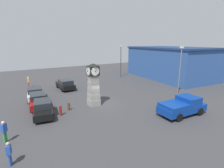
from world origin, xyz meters
name	(u,v)px	position (x,y,z in m)	size (l,w,h in m)	color
ground_plane	(100,104)	(0.00, 0.00, 0.00)	(68.28, 68.28, 0.00)	#38383A
clock_tower	(93,85)	(-0.21, -0.79, 2.46)	(1.52, 1.53, 5.00)	gray
bollard_near_tower	(60,110)	(0.74, -5.01, 0.57)	(0.27, 0.27, 1.12)	maroon
bollard_mid_row	(69,106)	(-0.20, -3.84, 0.47)	(0.26, 0.26, 0.94)	brown
car_navy_sedan	(35,94)	(-6.08, -6.40, 0.78)	(4.18, 2.30, 1.53)	silver
car_near_tower	(38,100)	(-3.05, -6.51, 0.78)	(4.46, 2.24, 1.54)	#A51111
car_by_building	(43,108)	(-0.10, -6.53, 0.78)	(4.33, 2.38, 1.55)	black
car_far_lot	(65,84)	(-9.13, -1.50, 0.79)	(4.49, 2.07, 1.56)	black
pickup_truck	(182,106)	(7.06, 5.82, 0.93)	(2.55, 5.18, 1.85)	navy
pedestrian_near_bench	(28,81)	(-13.46, -6.39, 1.02)	(0.43, 0.29, 1.77)	red
pedestrian_crossing_lot	(4,130)	(3.52, -9.91, 0.98)	(0.46, 0.44, 1.71)	#338C4C
pedestrian_by_cars	(9,152)	(6.62, -9.69, 0.90)	(0.45, 0.33, 1.58)	#264CA5
street_lamp_near_road	(121,59)	(-12.83, 11.62, 3.82)	(0.50, 0.24, 6.64)	#333338
street_lamp_far_side	(180,68)	(2.45, 10.98, 3.89)	(0.50, 0.24, 6.78)	slate
warehouse_blue_far	(170,62)	(-7.01, 20.15, 3.17)	(18.18, 11.75, 6.33)	#2D5193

